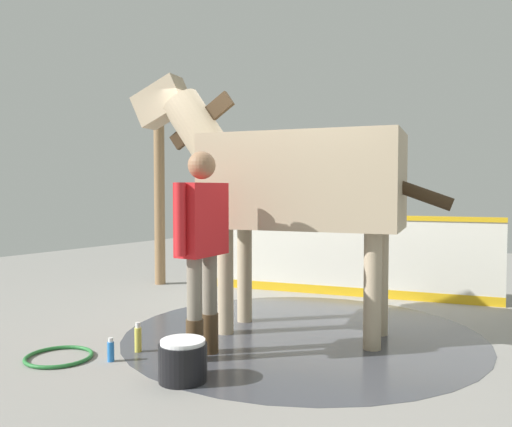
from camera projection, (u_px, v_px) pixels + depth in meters
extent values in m
cube|color=gray|center=(303.00, 326.00, 5.56)|extent=(16.00, 16.00, 0.02)
cylinder|color=#42444C|center=(302.00, 334.00, 5.23)|extent=(3.54, 3.54, 0.00)
cube|color=silver|center=(343.00, 257.00, 7.10)|extent=(1.06, 3.90, 1.04)
cube|color=gold|center=(344.00, 217.00, 7.07)|extent=(1.09, 3.90, 0.06)
cube|color=gold|center=(343.00, 291.00, 7.12)|extent=(1.07, 3.90, 0.12)
cylinder|color=olive|center=(159.00, 187.00, 7.90)|extent=(0.16, 0.16, 2.94)
cube|color=tan|center=(303.00, 181.00, 5.16)|extent=(1.37, 2.08, 0.92)
cylinder|color=tan|center=(225.00, 281.00, 5.23)|extent=(0.16, 0.16, 1.06)
cylinder|color=tan|center=(245.00, 273.00, 5.70)|extent=(0.16, 0.16, 1.06)
cylinder|color=tan|center=(372.00, 291.00, 4.71)|extent=(0.16, 0.16, 1.06)
cylinder|color=tan|center=(380.00, 281.00, 5.18)|extent=(0.16, 0.16, 1.06)
cylinder|color=tan|center=(202.00, 134.00, 5.53)|extent=(0.61, 0.92, 0.96)
cube|color=#382819|center=(201.00, 121.00, 5.52)|extent=(0.24, 0.74, 0.59)
cube|color=tan|center=(162.00, 102.00, 5.68)|extent=(0.43, 0.70, 0.56)
cylinder|color=#382819|center=(414.00, 192.00, 4.79)|extent=(0.29, 0.71, 0.35)
cylinder|color=#47331E|center=(210.00, 333.00, 4.62)|extent=(0.15, 0.15, 0.35)
cylinder|color=slate|center=(210.00, 284.00, 4.60)|extent=(0.13, 0.13, 0.53)
cylinder|color=#47331E|center=(195.00, 340.00, 4.42)|extent=(0.15, 0.15, 0.35)
cylinder|color=slate|center=(194.00, 288.00, 4.40)|extent=(0.13, 0.13, 0.53)
cube|color=red|center=(202.00, 219.00, 4.47)|extent=(0.53, 0.28, 0.62)
cylinder|color=red|center=(221.00, 216.00, 4.74)|extent=(0.09, 0.09, 0.59)
cylinder|color=red|center=(180.00, 219.00, 4.20)|extent=(0.09, 0.09, 0.59)
sphere|color=#936B4C|center=(202.00, 165.00, 4.45)|extent=(0.24, 0.24, 0.24)
cylinder|color=black|center=(183.00, 362.00, 3.95)|extent=(0.37, 0.37, 0.29)
cylinder|color=white|center=(183.00, 342.00, 3.94)|extent=(0.34, 0.34, 0.03)
cylinder|color=#D8CC4C|center=(138.00, 340.00, 4.65)|extent=(0.06, 0.06, 0.22)
cylinder|color=white|center=(138.00, 325.00, 4.64)|extent=(0.04, 0.04, 0.05)
cylinder|color=blue|center=(111.00, 352.00, 4.40)|extent=(0.06, 0.06, 0.17)
cylinder|color=white|center=(111.00, 340.00, 4.39)|extent=(0.04, 0.04, 0.04)
torus|color=#267233|center=(59.00, 357.00, 4.47)|extent=(0.57, 0.57, 0.03)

